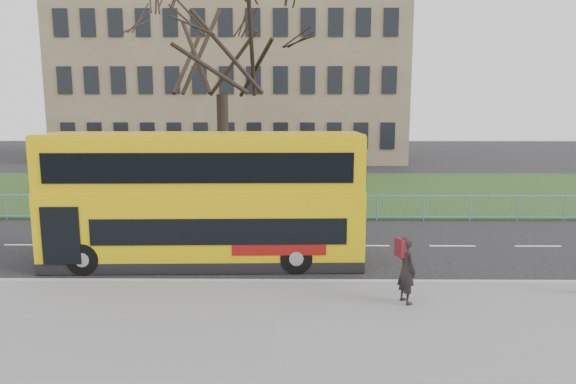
% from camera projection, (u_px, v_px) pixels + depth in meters
% --- Properties ---
extents(ground, '(120.00, 120.00, 0.00)m').
position_uv_depth(ground, '(280.00, 267.00, 15.56)').
color(ground, black).
rests_on(ground, ground).
extents(pavement, '(80.00, 10.50, 0.12)m').
position_uv_depth(pavement, '(270.00, 384.00, 8.89)').
color(pavement, slate).
rests_on(pavement, ground).
extents(kerb, '(80.00, 0.20, 0.14)m').
position_uv_depth(kerb, '(278.00, 282.00, 14.02)').
color(kerb, gray).
rests_on(kerb, ground).
extents(grass_verge, '(80.00, 15.40, 0.08)m').
position_uv_depth(grass_verge, '(286.00, 191.00, 29.67)').
color(grass_verge, '#1F3914').
rests_on(grass_verge, ground).
extents(guard_railing, '(40.00, 0.12, 1.10)m').
position_uv_depth(guard_railing, '(283.00, 208.00, 21.98)').
color(guard_railing, '#749BCE').
rests_on(guard_railing, ground).
extents(bare_tree, '(8.91, 8.91, 12.73)m').
position_uv_depth(bare_tree, '(222.00, 72.00, 24.41)').
color(bare_tree, black).
rests_on(bare_tree, grass_verge).
extents(civic_building, '(30.00, 15.00, 14.00)m').
position_uv_depth(civic_building, '(237.00, 84.00, 49.00)').
color(civic_building, '#7C654E').
rests_on(civic_building, ground).
extents(yellow_bus, '(9.58, 2.53, 3.99)m').
position_uv_depth(yellow_bus, '(205.00, 196.00, 15.62)').
color(yellow_bus, yellow).
rests_on(yellow_bus, ground).
extents(pedestrian, '(0.59, 0.70, 1.65)m').
position_uv_depth(pedestrian, '(407.00, 270.00, 12.32)').
color(pedestrian, black).
rests_on(pedestrian, pavement).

